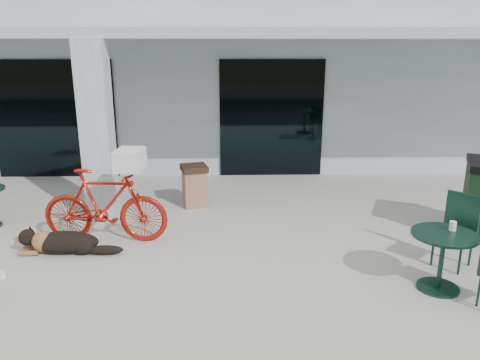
{
  "coord_description": "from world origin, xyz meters",
  "views": [
    {
      "loc": [
        0.78,
        -5.83,
        3.06
      ],
      "look_at": [
        0.97,
        1.15,
        1.0
      ],
      "focal_mm": 35.0,
      "sensor_mm": 36.0,
      "label": 1
    }
  ],
  "objects_px": {
    "dog": "(64,241)",
    "trash_receptacle": "(195,186)",
    "bicycle": "(105,206)",
    "cafe_chair_far_b": "(454,232)",
    "cafe_table_far": "(441,262)"
  },
  "relations": [
    {
      "from": "dog",
      "to": "trash_receptacle",
      "type": "relative_size",
      "value": 1.47
    },
    {
      "from": "bicycle",
      "to": "cafe_chair_far_b",
      "type": "distance_m",
      "value": 5.2
    },
    {
      "from": "cafe_chair_far_b",
      "to": "dog",
      "type": "bearing_deg",
      "value": -138.4
    },
    {
      "from": "dog",
      "to": "trash_receptacle",
      "type": "distance_m",
      "value": 2.79
    },
    {
      "from": "bicycle",
      "to": "cafe_chair_far_b",
      "type": "xyz_separation_m",
      "value": [
        5.1,
        -1.01,
        -0.08
      ]
    },
    {
      "from": "cafe_chair_far_b",
      "to": "trash_receptacle",
      "type": "height_order",
      "value": "cafe_chair_far_b"
    },
    {
      "from": "cafe_table_far",
      "to": "trash_receptacle",
      "type": "distance_m",
      "value": 4.7
    },
    {
      "from": "bicycle",
      "to": "cafe_table_far",
      "type": "distance_m",
      "value": 4.94
    },
    {
      "from": "bicycle",
      "to": "dog",
      "type": "xyz_separation_m",
      "value": [
        -0.53,
        -0.46,
        -0.4
      ]
    },
    {
      "from": "cafe_chair_far_b",
      "to": "trash_receptacle",
      "type": "bearing_deg",
      "value": -167.67
    },
    {
      "from": "cafe_table_far",
      "to": "trash_receptacle",
      "type": "xyz_separation_m",
      "value": [
        -3.35,
        3.3,
        0.02
      ]
    },
    {
      "from": "dog",
      "to": "trash_receptacle",
      "type": "bearing_deg",
      "value": 48.69
    },
    {
      "from": "cafe_table_far",
      "to": "trash_receptacle",
      "type": "bearing_deg",
      "value": 135.42
    },
    {
      "from": "dog",
      "to": "cafe_table_far",
      "type": "bearing_deg",
      "value": -13.47
    },
    {
      "from": "cafe_table_far",
      "to": "cafe_chair_far_b",
      "type": "relative_size",
      "value": 0.79
    }
  ]
}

